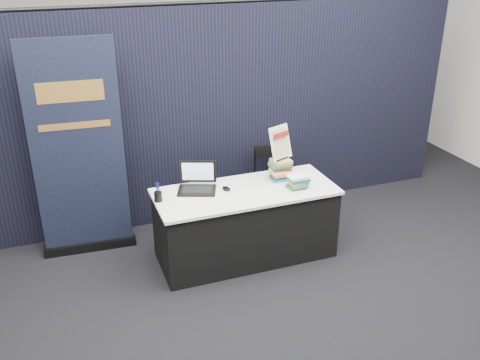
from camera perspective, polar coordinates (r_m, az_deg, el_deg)
name	(u,v)px	position (r m, az deg, el deg)	size (l,w,h in m)	color
floor	(266,284)	(5.21, 2.77, -11.03)	(8.00, 8.00, 0.00)	black
wall_back	(162,33)	(8.17, -8.36, 15.23)	(8.00, 0.02, 3.50)	beige
drape_partition	(212,116)	(6.03, -2.97, 6.81)	(6.00, 0.08, 2.40)	black
display_table	(245,223)	(5.44, 0.59, -4.65)	(1.80, 0.75, 0.75)	black
laptop	(195,184)	(5.28, -4.78, -0.39)	(0.43, 0.41, 0.28)	black
mouse	(226,189)	(5.27, -1.47, -0.92)	(0.07, 0.11, 0.03)	black
brochure_left	(184,200)	(5.10, -5.95, -2.16)	(0.29, 0.21, 0.00)	white
brochure_mid	(209,202)	(5.05, -3.38, -2.34)	(0.30, 0.21, 0.00)	silver
brochure_right	(215,194)	(5.19, -2.69, -1.51)	(0.34, 0.24, 0.00)	silver
pen_cup	(158,197)	(5.09, -8.73, -1.76)	(0.08, 0.08, 0.10)	black
book_stack_tall	(281,169)	(5.48, 4.38, 1.12)	(0.20, 0.16, 0.22)	#1B6960
book_stack_short	(298,182)	(5.33, 6.21, -0.17)	(0.19, 0.15, 0.13)	#1E7120
info_sign	(280,143)	(5.40, 4.34, 3.96)	(0.28, 0.19, 0.35)	black
pullup_banner	(80,164)	(5.52, -16.71, 1.66)	(0.94, 0.16, 2.21)	black
stacking_chair	(274,180)	(6.17, 3.68, 0.01)	(0.44, 0.44, 0.86)	black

